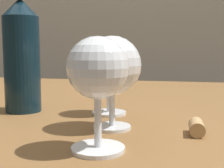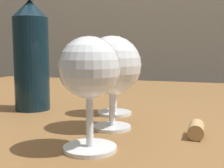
{
  "view_description": "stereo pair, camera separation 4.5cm",
  "coord_description": "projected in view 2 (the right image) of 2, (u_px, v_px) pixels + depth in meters",
  "views": [
    {
      "loc": [
        0.17,
        -0.69,
        0.9
      ],
      "look_at": [
        0.08,
        -0.25,
        0.85
      ],
      "focal_mm": 47.49,
      "sensor_mm": 36.0,
      "label": 1
    },
    {
      "loc": [
        0.22,
        -0.68,
        0.9
      ],
      "look_at": [
        0.08,
        -0.25,
        0.85
      ],
      "focal_mm": 47.49,
      "sensor_mm": 36.0,
      "label": 2
    }
  ],
  "objects": [
    {
      "name": "wine_glass_rose",
      "position": [
        89.0,
        72.0,
        0.35
      ],
      "size": [
        0.07,
        0.07,
        0.14
      ],
      "color": "white",
      "rests_on": "dining_table"
    },
    {
      "name": "dining_table",
      "position": [
        114.0,
        138.0,
        0.73
      ],
      "size": [
        1.31,
        0.94,
        0.78
      ],
      "color": "brown",
      "rests_on": "ground_plane"
    },
    {
      "name": "wine_glass_chardonnay",
      "position": [
        115.0,
        67.0,
        0.56
      ],
      "size": [
        0.07,
        0.07,
        0.13
      ],
      "color": "white",
      "rests_on": "dining_table"
    },
    {
      "name": "wine_bottle",
      "position": [
        31.0,
        52.0,
        0.6
      ],
      "size": [
        0.07,
        0.07,
        0.3
      ],
      "color": "#0F232D",
      "rests_on": "dining_table"
    },
    {
      "name": "wine_glass_pinot",
      "position": [
        112.0,
        66.0,
        0.45
      ],
      "size": [
        0.09,
        0.09,
        0.14
      ],
      "color": "white",
      "rests_on": "dining_table"
    },
    {
      "name": "cork",
      "position": [
        196.0,
        130.0,
        0.42
      ],
      "size": [
        0.02,
        0.04,
        0.02
      ],
      "primitive_type": "cylinder",
      "rotation": [
        1.57,
        0.0,
        0.0
      ],
      "color": "tan",
      "rests_on": "dining_table"
    }
  ]
}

